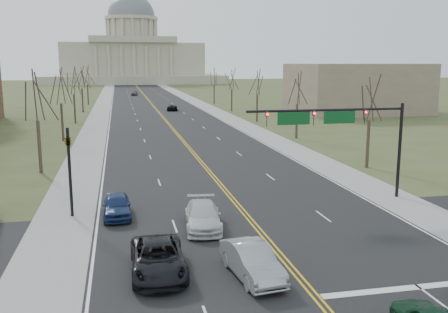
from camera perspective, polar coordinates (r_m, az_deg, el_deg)
name	(u,v)px	position (r m, az deg, el deg)	size (l,w,h in m)	color
ground	(308,288)	(23.93, 9.56, -14.57)	(600.00, 600.00, 0.00)	#424824
road	(151,103)	(130.73, -8.36, 6.08)	(20.00, 380.00, 0.01)	black
cross_road	(269,242)	(29.14, 5.20, -9.74)	(120.00, 14.00, 0.01)	black
sidewalk_left	(103,104)	(130.53, -13.65, 5.89)	(4.00, 380.00, 0.03)	gray
sidewalk_right	(197,102)	(132.02, -3.12, 6.22)	(4.00, 380.00, 0.03)	gray
center_line	(151,103)	(130.73, -8.36, 6.08)	(0.42, 380.00, 0.01)	gold
edge_line_left	(112,104)	(130.48, -12.68, 5.93)	(0.15, 380.00, 0.01)	silver
edge_line_right	(189,102)	(131.70, -4.07, 6.20)	(0.15, 380.00, 0.01)	silver
stop_bar	(418,287)	(25.29, 21.34, -13.71)	(9.50, 0.50, 0.01)	silver
capitol	(133,55)	(270.15, -10.40, 11.32)	(90.00, 60.00, 50.00)	#B5AC97
signal_mast	(338,124)	(37.29, 12.95, 3.63)	(12.12, 0.44, 7.20)	black
signal_left	(69,162)	(34.35, -17.27, -0.62)	(0.32, 0.36, 6.00)	black
tree_r_0	(370,101)	(50.16, 16.36, 6.11)	(3.74, 3.74, 8.50)	#35291F
tree_l_0	(36,99)	(48.74, -20.68, 6.20)	(3.96, 3.96, 9.00)	#35291F
tree_r_1	(298,90)	(68.41, 8.41, 7.52)	(3.74, 3.74, 8.50)	#35291F
tree_l_1	(60,88)	(68.55, -18.21, 7.44)	(3.96, 3.96, 9.00)	#35291F
tree_r_2	(257,84)	(87.42, 3.83, 8.26)	(3.74, 3.74, 8.50)	#35291F
tree_l_2	(73,82)	(88.44, -16.85, 8.11)	(3.96, 3.96, 9.00)	#35291F
tree_r_3	(232,80)	(106.80, 0.89, 8.71)	(3.74, 3.74, 8.50)	#35291F
tree_l_3	(81,79)	(108.38, -15.98, 8.54)	(3.96, 3.96, 9.00)	#35291F
tree_r_4	(214,78)	(126.37, -1.14, 9.00)	(3.74, 3.74, 8.50)	#35291F
tree_l_4	(87,76)	(128.33, -15.39, 8.83)	(3.96, 3.96, 9.00)	#35291F
bldg_right_mass	(356,88)	(107.60, 14.81, 7.55)	(25.00, 20.00, 10.00)	#776554
car_sb_inner_lead	(252,261)	(24.38, 3.21, -11.84)	(1.70, 4.87, 1.61)	#93979A
car_sb_outer_lead	(158,258)	(24.92, -7.55, -11.47)	(2.59, 5.61, 1.56)	black
car_sb_inner_second	(203,216)	(31.22, -2.42, -6.80)	(2.15, 5.29, 1.54)	silver
car_sb_outer_second	(117,205)	(34.18, -12.15, -5.49)	(1.81, 4.50, 1.53)	navy
car_far_nb	(172,107)	(109.31, -5.94, 5.61)	(2.23, 4.83, 1.34)	black
car_far_sb	(134,93)	(161.76, -10.21, 7.14)	(1.76, 4.39, 1.49)	#4D4F55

